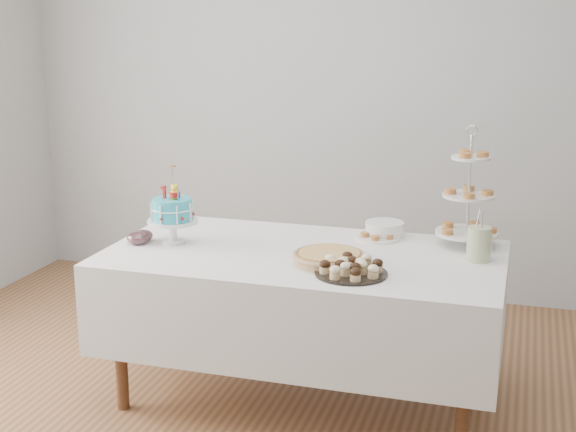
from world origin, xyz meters
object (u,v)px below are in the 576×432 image
(table, at_px, (303,297))
(jam_bowl_b, at_px, (138,238))
(pie, at_px, (329,257))
(pastry_plate, at_px, (378,236))
(cupcake_tray, at_px, (351,267))
(jam_bowl_a, at_px, (143,236))
(birthday_cake, at_px, (173,222))
(utensil_pitcher, at_px, (479,242))
(plate_stack, at_px, (384,229))
(tiered_stand, at_px, (469,196))

(table, xyz_separation_m, jam_bowl_b, (-0.84, -0.10, 0.26))
(pie, height_order, pastry_plate, pie)
(cupcake_tray, bearing_deg, jam_bowl_a, 168.71)
(birthday_cake, distance_m, jam_bowl_a, 0.18)
(birthday_cake, relative_size, utensil_pitcher, 1.58)
(cupcake_tray, distance_m, jam_bowl_a, 1.16)
(pastry_plate, xyz_separation_m, jam_bowl_a, (-1.14, -0.38, 0.01))
(birthday_cake, height_order, plate_stack, birthday_cake)
(table, xyz_separation_m, birthday_cake, (-0.68, -0.03, 0.33))
(jam_bowl_a, bearing_deg, jam_bowl_b, -90.00)
(tiered_stand, bearing_deg, pastry_plate, -179.45)
(table, bearing_deg, tiered_stand, 25.03)
(birthday_cake, bearing_deg, jam_bowl_a, -167.52)
(pastry_plate, bearing_deg, jam_bowl_a, -161.35)
(cupcake_tray, height_order, plate_stack, plate_stack)
(pastry_plate, bearing_deg, utensil_pitcher, -24.10)
(utensil_pitcher, bearing_deg, plate_stack, 164.22)
(utensil_pitcher, bearing_deg, tiered_stand, 121.89)
(birthday_cake, xyz_separation_m, tiered_stand, (1.43, 0.38, 0.15))
(cupcake_tray, relative_size, plate_stack, 1.63)
(jam_bowl_b, bearing_deg, birthday_cake, 24.29)
(cupcake_tray, relative_size, jam_bowl_b, 2.99)
(table, height_order, utensil_pitcher, utensil_pitcher)
(cupcake_tray, bearing_deg, pastry_plate, 89.54)
(table, distance_m, pastry_plate, 0.52)
(cupcake_tray, bearing_deg, tiered_stand, 53.69)
(jam_bowl_b, distance_m, utensil_pitcher, 1.68)
(tiered_stand, xyz_separation_m, jam_bowl_a, (-1.59, -0.39, -0.23))
(plate_stack, relative_size, jam_bowl_a, 2.03)
(cupcake_tray, distance_m, plate_stack, 0.67)
(table, relative_size, pastry_plate, 8.27)
(table, height_order, pie, pie)
(table, bearing_deg, pastry_plate, 48.98)
(plate_stack, height_order, jam_bowl_a, plate_stack)
(cupcake_tray, relative_size, utensil_pitcher, 1.31)
(cupcake_tray, height_order, pie, cupcake_tray)
(plate_stack, height_order, jam_bowl_b, plate_stack)
(tiered_stand, distance_m, plate_stack, 0.48)
(birthday_cake, relative_size, jam_bowl_a, 3.98)
(table, distance_m, birthday_cake, 0.76)
(cupcake_tray, bearing_deg, utensil_pitcher, 35.61)
(cupcake_tray, relative_size, pastry_plate, 1.41)
(birthday_cake, relative_size, tiered_stand, 0.65)
(jam_bowl_a, distance_m, utensil_pitcher, 1.67)
(cupcake_tray, xyz_separation_m, tiered_stand, (0.45, 0.62, 0.22))
(jam_bowl_a, bearing_deg, plate_stack, 20.70)
(tiered_stand, bearing_deg, plate_stack, 173.08)
(jam_bowl_b, xyz_separation_m, utensil_pitcher, (1.66, 0.21, 0.06))
(table, relative_size, pie, 5.57)
(birthday_cake, xyz_separation_m, jam_bowl_b, (-0.16, -0.07, -0.08))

